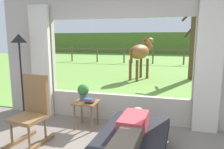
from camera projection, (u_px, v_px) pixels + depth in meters
The scene contains 15 objects.
back_wall_with_window at pixel (118, 61), 4.25m from camera, with size 5.20×0.12×2.55m.
curtain_panel_left at pixel (41, 62), 4.56m from camera, with size 0.44×0.10×2.40m, color beige.
curtain_panel_right at pixel (209, 67), 3.70m from camera, with size 0.44×0.10×2.40m, color beige.
outdoor_pasture_lawn at pixel (153, 63), 14.84m from camera, with size 36.00×21.68×0.02m, color olive.
distant_hill_ridge at pixel (160, 43), 24.01m from camera, with size 36.00×2.00×2.40m, color #53712D.
recliner_sofa at pixel (132, 149), 2.86m from camera, with size 1.01×1.76×0.42m.
reclining_person at pixel (131, 129), 2.76m from camera, with size 0.38×1.44×0.22m.
rocking_chair at pixel (32, 110), 3.43m from camera, with size 0.55×0.73×1.12m.
side_table at pixel (86, 106), 4.00m from camera, with size 0.44×0.44×0.52m.
potted_plant at pixel (83, 91), 4.03m from camera, with size 0.22×0.22×0.32m.
book_stack at pixel (89, 101), 3.89m from camera, with size 0.20×0.16×0.09m.
floor_lamp_left at pixel (20, 51), 4.33m from camera, with size 0.32×0.32×1.80m.
horse at pixel (140, 52), 8.66m from camera, with size 1.05×1.79×1.73m.
pasture_tree at pixel (194, 41), 8.54m from camera, with size 1.32×1.32×3.51m.
pasture_fence_line at pixel (153, 53), 14.15m from camera, with size 16.10×0.10×1.10m.
Camera 1 is at (0.98, -1.87, 1.70)m, focal length 33.53 mm.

